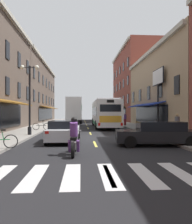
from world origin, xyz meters
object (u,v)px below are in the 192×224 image
(transit_bus, at_px, (104,113))
(pedestrian_near, at_px, (125,119))
(billboard_sign, at_px, (158,83))
(pedestrian_mid, at_px, (177,124))
(street_lamp_twin, at_px, (30,96))
(sedan_near, at_px, (158,133))
(sedan_far, at_px, (76,118))
(box_truck, at_px, (74,111))
(sedan_mid, at_px, (64,131))
(motorcycle_rider, at_px, (74,139))
(bicycle_near, at_px, (41,126))

(transit_bus, height_order, pedestrian_near, transit_bus)
(billboard_sign, height_order, pedestrian_near, billboard_sign)
(pedestrian_mid, height_order, street_lamp_twin, street_lamp_twin)
(billboard_sign, xyz_separation_m, sedan_near, (-3.59, -10.18, -4.17))
(sedan_far, distance_m, pedestrian_mid, 31.42)
(box_truck, relative_size, sedan_mid, 1.69)
(motorcycle_rider, xyz_separation_m, bicycle_near, (-3.54, 12.29, -0.21))
(billboard_sign, distance_m, pedestrian_near, 8.29)
(sedan_near, bearing_deg, bicycle_near, 129.50)
(sedan_near, height_order, sedan_mid, sedan_near)
(sedan_mid, bearing_deg, billboard_sign, 42.11)
(sedan_near, distance_m, motorcycle_rider, 5.20)
(box_truck, bearing_deg, pedestrian_near, -47.38)
(box_truck, xyz_separation_m, sedan_near, (5.40, -24.84, -1.44))
(transit_bus, xyz_separation_m, sedan_mid, (-3.97, -13.33, -1.04))
(billboard_sign, relative_size, pedestrian_near, 3.78)
(sedan_near, height_order, sedan_far, sedan_far)
(box_truck, xyz_separation_m, street_lamp_twin, (-2.82, -19.62, 0.96))
(sedan_near, relative_size, pedestrian_near, 2.89)
(sedan_mid, bearing_deg, motorcycle_rider, -80.55)
(sedan_mid, bearing_deg, box_truck, 90.12)
(billboard_sign, relative_size, motorcycle_rider, 2.97)
(sedan_near, bearing_deg, box_truck, 102.26)
(box_truck, bearing_deg, sedan_far, 89.55)
(sedan_far, xyz_separation_m, pedestrian_near, (6.91, -16.76, 0.30))
(sedan_near, bearing_deg, pedestrian_mid, 53.18)
(bicycle_near, xyz_separation_m, pedestrian_mid, (10.87, -6.23, 0.48))
(bicycle_near, height_order, street_lamp_twin, street_lamp_twin)
(sedan_near, height_order, pedestrian_near, pedestrian_near)
(billboard_sign, bearing_deg, motorcycle_rider, -123.02)
(motorcycle_rider, relative_size, pedestrian_mid, 1.26)
(sedan_far, bearing_deg, pedestrian_near, -67.59)
(pedestrian_near, bearing_deg, sedan_near, 89.37)
(sedan_near, relative_size, motorcycle_rider, 2.28)
(sedan_mid, bearing_deg, sedan_near, -21.46)
(box_truck, xyz_separation_m, pedestrian_mid, (8.13, -21.19, -1.15))
(sedan_near, distance_m, sedan_far, 34.42)
(sedan_near, xyz_separation_m, street_lamp_twin, (-8.22, 5.22, 2.41))
(sedan_mid, bearing_deg, pedestrian_near, 65.39)
(billboard_sign, bearing_deg, sedan_far, 110.51)
(billboard_sign, distance_m, sedan_mid, 12.75)
(bicycle_near, bearing_deg, pedestrian_near, 37.17)
(pedestrian_near, bearing_deg, billboard_sign, 110.45)
(sedan_near, height_order, bicycle_near, sedan_near)
(bicycle_near, relative_size, pedestrian_mid, 1.04)
(street_lamp_twin, bearing_deg, pedestrian_mid, -8.19)
(sedan_near, distance_m, sedan_mid, 5.75)
(pedestrian_near, distance_m, street_lamp_twin, 15.66)
(box_truck, xyz_separation_m, bicycle_near, (-2.74, -14.96, -1.63))
(box_truck, bearing_deg, transit_bus, -66.87)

